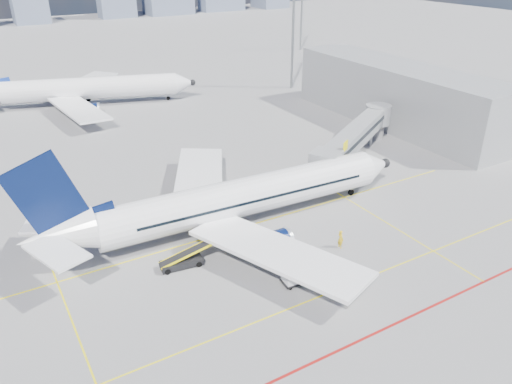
# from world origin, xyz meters

# --- Properties ---
(ground) EXTENTS (420.00, 420.00, 0.00)m
(ground) POSITION_xyz_m (0.00, 0.00, 0.00)
(ground) COLOR gray
(ground) RESTS_ON ground
(apron_markings) EXTENTS (90.00, 35.12, 0.01)m
(apron_markings) POSITION_xyz_m (-0.58, -3.91, 0.01)
(apron_markings) COLOR yellow
(apron_markings) RESTS_ON ground
(jet_bridge) EXTENTS (23.55, 15.78, 6.30)m
(jet_bridge) POSITION_xyz_m (23.51, 16.91, 3.74)
(jet_bridge) COLOR gray
(jet_bridge) RESTS_ON ground
(terminal_block) EXTENTS (10.00, 42.00, 10.00)m
(terminal_block) POSITION_xyz_m (39.95, 26.00, 5.00)
(terminal_block) COLOR gray
(terminal_block) RESTS_ON ground
(floodlight_mast_ne) EXTENTS (3.20, 0.61, 25.45)m
(floodlight_mast_ne) POSITION_xyz_m (38.00, 55.00, 13.59)
(floodlight_mast_ne) COLOR gray
(floodlight_mast_ne) RESTS_ON ground
(floodlight_mast_far) EXTENTS (3.20, 0.61, 25.45)m
(floodlight_mast_far) POSITION_xyz_m (65.00, 90.00, 13.59)
(floodlight_mast_far) COLOR gray
(floodlight_mast_far) RESTS_ON ground
(main_aircraft) EXTENTS (43.52, 37.90, 12.68)m
(main_aircraft) POSITION_xyz_m (-1.35, 8.82, 3.22)
(main_aircraft) COLOR white
(main_aircraft) RESTS_ON ground
(second_aircraft) EXTENTS (42.08, 35.90, 12.61)m
(second_aircraft) POSITION_xyz_m (-4.24, 64.52, 3.22)
(second_aircraft) COLOR white
(second_aircraft) RESTS_ON ground
(baggage_tug) EXTENTS (2.52, 1.91, 1.58)m
(baggage_tug) POSITION_xyz_m (1.99, -1.07, 0.75)
(baggage_tug) COLOR white
(baggage_tug) RESTS_ON ground
(cargo_dolly) EXTENTS (3.52, 1.80, 1.87)m
(cargo_dolly) POSITION_xyz_m (-0.71, -3.33, 1.02)
(cargo_dolly) COLOR black
(cargo_dolly) RESTS_ON ground
(belt_loader) EXTENTS (5.89, 2.03, 2.37)m
(belt_loader) POSITION_xyz_m (-8.97, 4.44, 0.61)
(belt_loader) COLOR black
(belt_loader) RESTS_ON ground
(ramp_worker) EXTENTS (0.49, 0.73, 2.00)m
(ramp_worker) POSITION_xyz_m (6.27, -0.60, 1.00)
(ramp_worker) COLOR yellow
(ramp_worker) RESTS_ON ground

